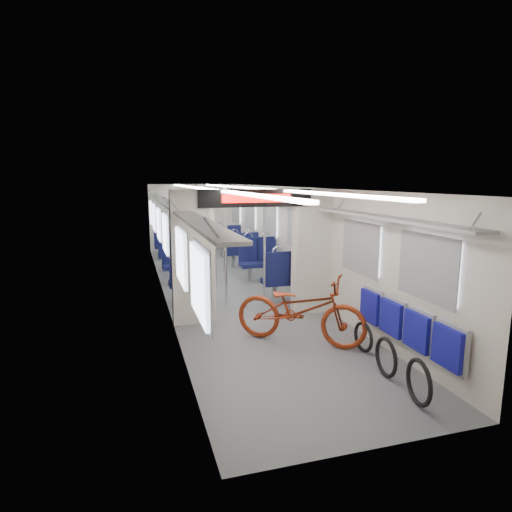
{
  "coord_description": "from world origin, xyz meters",
  "views": [
    {
      "loc": [
        -2.07,
        -9.13,
        2.47
      ],
      "look_at": [
        0.14,
        -1.63,
        1.06
      ],
      "focal_mm": 30.0,
      "sensor_mm": 36.0,
      "label": 1
    }
  ],
  "objects_px": {
    "bike_hoop_c": "(363,339)",
    "stanchion_near_right": "(264,249)",
    "seat_bay_near_left": "(186,267)",
    "stanchion_far_right": "(223,229)",
    "flip_bench": "(405,324)",
    "seat_bay_far_left": "(172,246)",
    "bike_hoop_a": "(419,384)",
    "stanchion_far_left": "(203,232)",
    "bike_hoop_b": "(386,359)",
    "seat_bay_near_right": "(271,264)",
    "seat_bay_far_right": "(234,243)",
    "stanchion_near_left": "(226,250)",
    "bicycle": "(300,309)"
  },
  "relations": [
    {
      "from": "bike_hoop_c",
      "to": "stanchion_near_right",
      "type": "xyz_separation_m",
      "value": [
        -0.69,
        2.56,
        0.95
      ]
    },
    {
      "from": "bike_hoop_c",
      "to": "seat_bay_near_left",
      "type": "xyz_separation_m",
      "value": [
        -2.01,
        4.12,
        0.35
      ]
    },
    {
      "from": "stanchion_near_right",
      "to": "stanchion_far_right",
      "type": "bearing_deg",
      "value": 91.46
    },
    {
      "from": "flip_bench",
      "to": "seat_bay_far_left",
      "type": "xyz_separation_m",
      "value": [
        -2.29,
        8.0,
        -0.04
      ]
    },
    {
      "from": "bike_hoop_a",
      "to": "bike_hoop_c",
      "type": "bearing_deg",
      "value": 82.8
    },
    {
      "from": "stanchion_far_left",
      "to": "stanchion_far_right",
      "type": "height_order",
      "value": "same"
    },
    {
      "from": "bike_hoop_b",
      "to": "seat_bay_near_right",
      "type": "height_order",
      "value": "seat_bay_near_right"
    },
    {
      "from": "bike_hoop_b",
      "to": "stanchion_near_right",
      "type": "distance_m",
      "value": 3.51
    },
    {
      "from": "seat_bay_near_right",
      "to": "stanchion_far_left",
      "type": "distance_m",
      "value": 2.22
    },
    {
      "from": "seat_bay_near_right",
      "to": "stanchion_far_right",
      "type": "xyz_separation_m",
      "value": [
        -0.64,
        2.15,
        0.58
      ]
    },
    {
      "from": "seat_bay_near_left",
      "to": "seat_bay_far_left",
      "type": "height_order",
      "value": "seat_bay_near_left"
    },
    {
      "from": "flip_bench",
      "to": "bike_hoop_c",
      "type": "bearing_deg",
      "value": 116.6
    },
    {
      "from": "bike_hoop_b",
      "to": "stanchion_far_left",
      "type": "xyz_separation_m",
      "value": [
        -1.25,
        6.33,
        0.92
      ]
    },
    {
      "from": "bike_hoop_b",
      "to": "stanchion_far_left",
      "type": "bearing_deg",
      "value": 101.16
    },
    {
      "from": "seat_bay_far_right",
      "to": "stanchion_far_left",
      "type": "bearing_deg",
      "value": -124.76
    },
    {
      "from": "bike_hoop_a",
      "to": "seat_bay_near_right",
      "type": "bearing_deg",
      "value": 89.45
    },
    {
      "from": "flip_bench",
      "to": "stanchion_far_right",
      "type": "bearing_deg",
      "value": 99.25
    },
    {
      "from": "flip_bench",
      "to": "stanchion_near_right",
      "type": "height_order",
      "value": "stanchion_near_right"
    },
    {
      "from": "flip_bench",
      "to": "stanchion_near_left",
      "type": "bearing_deg",
      "value": 118.1
    },
    {
      "from": "bike_hoop_a",
      "to": "bike_hoop_c",
      "type": "xyz_separation_m",
      "value": [
        0.19,
        1.49,
        -0.04
      ]
    },
    {
      "from": "stanchion_near_right",
      "to": "stanchion_far_right",
      "type": "distance_m",
      "value": 3.39
    },
    {
      "from": "bike_hoop_a",
      "to": "seat_bay_near_right",
      "type": "xyz_separation_m",
      "value": [
        0.05,
        5.29,
        0.33
      ]
    },
    {
      "from": "seat_bay_far_right",
      "to": "seat_bay_far_left",
      "type": "bearing_deg",
      "value": 177.18
    },
    {
      "from": "seat_bay_near_left",
      "to": "seat_bay_far_left",
      "type": "relative_size",
      "value": 1.02
    },
    {
      "from": "stanchion_near_right",
      "to": "seat_bay_far_left",
      "type": "bearing_deg",
      "value": 105.1
    },
    {
      "from": "bicycle",
      "to": "bike_hoop_c",
      "type": "relative_size",
      "value": 4.48
    },
    {
      "from": "stanchion_near_left",
      "to": "stanchion_near_right",
      "type": "xyz_separation_m",
      "value": [
        0.74,
        -0.09,
        0.0
      ]
    },
    {
      "from": "bike_hoop_b",
      "to": "seat_bay_far_right",
      "type": "relative_size",
      "value": 0.25
    },
    {
      "from": "seat_bay_near_right",
      "to": "stanchion_near_left",
      "type": "relative_size",
      "value": 1.0
    },
    {
      "from": "stanchion_near_left",
      "to": "stanchion_far_right",
      "type": "xyz_separation_m",
      "value": [
        0.66,
        3.29,
        0.0
      ]
    },
    {
      "from": "bike_hoop_c",
      "to": "seat_bay_far_right",
      "type": "bearing_deg",
      "value": 91.08
    },
    {
      "from": "bike_hoop_c",
      "to": "seat_bay_far_left",
      "type": "xyz_separation_m",
      "value": [
        -2.01,
        7.44,
        0.34
      ]
    },
    {
      "from": "bicycle",
      "to": "bike_hoop_a",
      "type": "height_order",
      "value": "bicycle"
    },
    {
      "from": "seat_bay_near_left",
      "to": "bike_hoop_b",
      "type": "bearing_deg",
      "value": -69.1
    },
    {
      "from": "seat_bay_far_right",
      "to": "stanchion_far_left",
      "type": "distance_m",
      "value": 2.27
    },
    {
      "from": "bike_hoop_c",
      "to": "seat_bay_near_left",
      "type": "distance_m",
      "value": 4.59
    },
    {
      "from": "seat_bay_near_left",
      "to": "stanchion_far_left",
      "type": "bearing_deg",
      "value": 66.46
    },
    {
      "from": "seat_bay_near_right",
      "to": "stanchion_far_left",
      "type": "height_order",
      "value": "stanchion_far_left"
    },
    {
      "from": "bike_hoop_c",
      "to": "seat_bay_far_right",
      "type": "distance_m",
      "value": 7.35
    },
    {
      "from": "bike_hoop_b",
      "to": "stanchion_far_right",
      "type": "distance_m",
      "value": 6.82
    },
    {
      "from": "bike_hoop_b",
      "to": "bike_hoop_c",
      "type": "relative_size",
      "value": 1.15
    },
    {
      "from": "seat_bay_near_left",
      "to": "seat_bay_far_left",
      "type": "distance_m",
      "value": 3.32
    },
    {
      "from": "stanchion_far_right",
      "to": "seat_bay_far_right",
      "type": "bearing_deg",
      "value": 65.31
    },
    {
      "from": "bicycle",
      "to": "stanchion_near_left",
      "type": "relative_size",
      "value": 0.88
    },
    {
      "from": "stanchion_near_right",
      "to": "seat_bay_far_right",
      "type": "bearing_deg",
      "value": 83.38
    },
    {
      "from": "bike_hoop_a",
      "to": "stanchion_far_left",
      "type": "xyz_separation_m",
      "value": [
        -1.2,
        7.04,
        0.91
      ]
    },
    {
      "from": "bike_hoop_b",
      "to": "stanchion_near_left",
      "type": "distance_m",
      "value": 3.79
    },
    {
      "from": "bike_hoop_a",
      "to": "seat_bay_near_left",
      "type": "relative_size",
      "value": 0.25
    },
    {
      "from": "seat_bay_far_right",
      "to": "bike_hoop_c",
      "type": "bearing_deg",
      "value": -88.92
    },
    {
      "from": "bicycle",
      "to": "seat_bay_near_left",
      "type": "bearing_deg",
      "value": 57.05
    }
  ]
}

